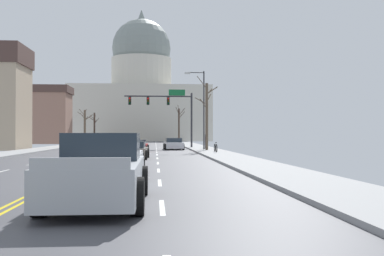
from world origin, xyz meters
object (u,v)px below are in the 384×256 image
bicycle_parked (216,148)px  pedestrian_00 (206,139)px  sedan_near_01 (138,146)px  sedan_oncoming_01 (97,141)px  street_lamp_right (201,103)px  sedan_near_03 (133,150)px  sedan_near_00 (174,144)px  sedan_near_02 (133,148)px  sedan_near_04 (123,155)px  sedan_oncoming_00 (87,143)px  sedan_oncoming_02 (124,140)px  sedan_oncoming_03 (109,140)px  signal_gantry (167,106)px  sedan_near_05 (118,161)px  pickup_truck_near_06 (100,172)px

bicycle_parked → pedestrian_00: bearing=88.3°
sedan_near_01 → bicycle_parked: bearing=-32.2°
pedestrian_00 → sedan_oncoming_01: bearing=124.4°
street_lamp_right → sedan_near_03: street_lamp_right is taller
sedan_near_00 → sedan_near_02: 12.90m
sedan_near_04 → sedan_oncoming_01: 44.98m
sedan_oncoming_00 → bicycle_parked: (13.62, -18.76, -0.06)m
sedan_oncoming_02 → sedan_oncoming_03: (-3.46, 8.96, -0.03)m
sedan_near_00 → sedan_oncoming_02: sedan_near_00 is taller
street_lamp_right → sedan_oncoming_00: (-13.05, 12.42, -4.19)m
signal_gantry → sedan_oncoming_01: 19.28m
sedan_oncoming_03 → signal_gantry: bearing=-73.0°
sedan_near_01 → sedan_near_02: 6.38m
sedan_oncoming_01 → sedan_oncoming_03: bearing=90.1°
sedan_near_04 → sedan_near_05: 5.81m
sedan_near_00 → sedan_near_04: sedan_near_00 is taller
sedan_near_02 → sedan_near_01: bearing=89.2°
sedan_oncoming_00 → pedestrian_00: 16.80m
pickup_truck_near_06 → sedan_near_05: bearing=91.1°
sedan_near_05 → pickup_truck_near_06: pickup_truck_near_06 is taller
street_lamp_right → sedan_near_01: street_lamp_right is taller
sedan_near_01 → sedan_oncoming_01: bearing=105.3°
sedan_oncoming_00 → pedestrian_00: (13.90, -9.41, 0.54)m
signal_gantry → sedan_near_00: 5.88m
signal_gantry → sedan_near_04: (-3.09, -28.58, -4.42)m
bicycle_parked → street_lamp_right: bearing=95.2°
sedan_near_04 → sedan_oncoming_00: 33.90m
sedan_near_01 → sedan_oncoming_01: size_ratio=0.96×
sedan_near_00 → sedan_near_04: 25.00m
sedan_oncoming_03 → sedan_near_02: bearing=-82.0°
pickup_truck_near_06 → sedan_oncoming_02: size_ratio=1.16×
sedan_oncoming_00 → signal_gantry: bearing=-25.2°
sedan_near_04 → sedan_oncoming_03: size_ratio=1.03×
sedan_near_04 → sedan_near_02: bearing=90.3°
pickup_truck_near_06 → sedan_near_03: bearing=90.5°
pedestrian_00 → bicycle_parked: size_ratio=0.97×
sedan_oncoming_03 → pedestrian_00: (14.13, -37.71, 0.54)m
sedan_near_02 → sedan_near_03: 5.58m
sedan_near_02 → sedan_oncoming_02: sedan_oncoming_02 is taller
pedestrian_00 → bicycle_parked: 9.37m
sedan_oncoming_01 → bicycle_parked: size_ratio=2.52×
sedan_near_05 → sedan_oncoming_01: bearing=98.1°
sedan_near_04 → sedan_oncoming_01: bearing=98.9°
bicycle_parked → sedan_oncoming_03: bearing=106.4°
sedan_near_00 → bicycle_parked: (3.19, -10.27, -0.10)m
sedan_near_00 → sedan_near_01: size_ratio=1.10×
sedan_near_05 → bicycle_parked: (6.65, 20.27, -0.10)m
street_lamp_right → sedan_near_03: size_ratio=1.82×
sedan_near_00 → sedan_oncoming_00: 13.45m
sedan_near_00 → sedan_near_02: (-3.72, -12.35, -0.02)m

